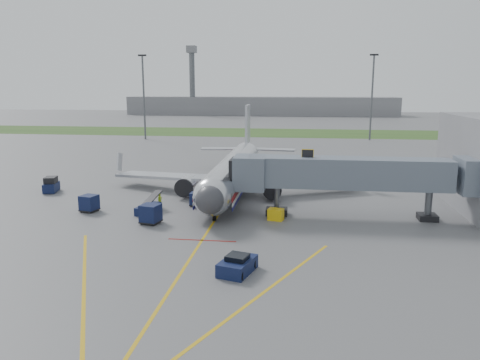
# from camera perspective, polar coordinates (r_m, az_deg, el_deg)

# --- Properties ---
(ground) EXTENTS (400.00, 400.00, 0.00)m
(ground) POSITION_cam_1_polar(r_m,az_deg,el_deg) (44.71, -3.59, -5.70)
(ground) COLOR #565659
(ground) RESTS_ON ground
(grass_strip) EXTENTS (300.00, 25.00, 0.01)m
(grass_strip) POSITION_cam_1_polar(r_m,az_deg,el_deg) (132.82, 3.82, 5.78)
(grass_strip) COLOR #2D4C1E
(grass_strip) RESTS_ON ground
(apron_markings) EXTENTS (21.52, 50.00, 0.01)m
(apron_markings) POSITION_cam_1_polar(r_m,az_deg,el_deg) (37.86, -5.74, -8.97)
(apron_markings) COLOR gold
(apron_markings) RESTS_ON ground
(airliner) EXTENTS (32.10, 35.67, 10.25)m
(airliner) POSITION_cam_1_polar(r_m,az_deg,el_deg) (58.71, -0.80, 1.14)
(airliner) COLOR silver
(airliner) RESTS_ON ground
(jet_bridge) EXTENTS (25.30, 4.00, 6.90)m
(jet_bridge) POSITION_cam_1_polar(r_m,az_deg,el_deg) (47.93, 12.79, 0.71)
(jet_bridge) COLOR slate
(jet_bridge) RESTS_ON ground
(light_mast_left) EXTENTS (2.00, 0.44, 20.40)m
(light_mast_left) POSITION_cam_1_polar(r_m,az_deg,el_deg) (118.29, -11.65, 10.10)
(light_mast_left) COLOR #595B60
(light_mast_left) RESTS_ON ground
(light_mast_right) EXTENTS (2.00, 0.44, 20.40)m
(light_mast_right) POSITION_cam_1_polar(r_m,az_deg,el_deg) (118.12, 15.79, 9.91)
(light_mast_right) COLOR #595B60
(light_mast_right) RESTS_ON ground
(distant_terminal) EXTENTS (120.00, 14.00, 8.00)m
(distant_terminal) POSITION_cam_1_polar(r_m,az_deg,el_deg) (212.89, 2.51, 9.02)
(distant_terminal) COLOR slate
(distant_terminal) RESTS_ON ground
(control_tower) EXTENTS (4.00, 4.00, 30.00)m
(control_tower) POSITION_cam_1_polar(r_m,az_deg,el_deg) (212.50, -5.87, 12.56)
(control_tower) COLOR #595B60
(control_tower) RESTS_ON ground
(pushback_tug) EXTENTS (2.78, 3.62, 1.34)m
(pushback_tug) POSITION_cam_1_polar(r_m,az_deg,el_deg) (34.02, -0.32, -10.33)
(pushback_tug) COLOR #0B1534
(pushback_tug) RESTS_ON ground
(baggage_tug) EXTENTS (2.02, 3.00, 1.93)m
(baggage_tug) POSITION_cam_1_polar(r_m,az_deg,el_deg) (63.31, -22.03, -0.60)
(baggage_tug) COLOR #0B1534
(baggage_tug) RESTS_ON ground
(baggage_cart_a) EXTENTS (1.44, 1.44, 1.51)m
(baggage_cart_a) POSITION_cam_1_polar(r_m,az_deg,el_deg) (52.17, -5.31, -2.34)
(baggage_cart_a) COLOR #0B1534
(baggage_cart_a) RESTS_ON ground
(baggage_cart_b) EXTENTS (2.09, 2.09, 1.88)m
(baggage_cart_b) POSITION_cam_1_polar(r_m,az_deg,el_deg) (46.23, -10.85, -4.07)
(baggage_cart_b) COLOR #0B1534
(baggage_cart_b) RESTS_ON ground
(baggage_cart_c) EXTENTS (1.97, 1.97, 1.76)m
(baggage_cart_c) POSITION_cam_1_polar(r_m,az_deg,el_deg) (52.19, -17.91, -2.71)
(baggage_cart_c) COLOR #0B1534
(baggage_cart_c) RESTS_ON ground
(belt_loader) EXTENTS (2.05, 4.20, 1.98)m
(belt_loader) POSITION_cam_1_polar(r_m,az_deg,el_deg) (50.19, -11.10, -3.39)
(belt_loader) COLOR #0B1534
(belt_loader) RESTS_ON ground
(ground_power_cart) EXTENTS (1.67, 1.31, 1.18)m
(ground_power_cart) POSITION_cam_1_polar(r_m,az_deg,el_deg) (46.70, 4.38, -4.22)
(ground_power_cart) COLOR #E3B70D
(ground_power_cart) RESTS_ON ground
(ramp_worker) EXTENTS (0.64, 0.70, 1.61)m
(ramp_worker) POSITION_cam_1_polar(r_m,az_deg,el_deg) (51.88, -9.74, -2.50)
(ramp_worker) COLOR #9DC917
(ramp_worker) RESTS_ON ground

